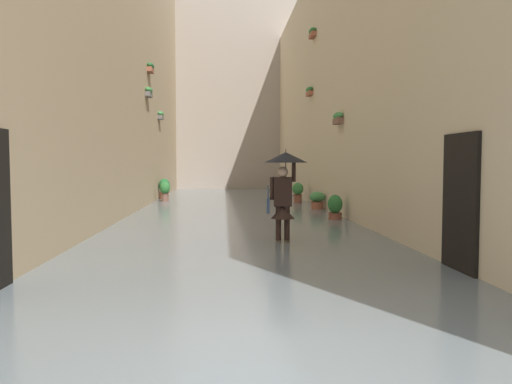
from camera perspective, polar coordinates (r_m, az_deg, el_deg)
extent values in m
plane|color=#605B56|center=(18.17, -2.65, -2.16)|extent=(71.30, 71.30, 0.00)
cube|color=slate|center=(18.17, -2.65, -2.06)|extent=(7.48, 34.52, 0.07)
cube|color=beige|center=(18.92, 10.58, 12.84)|extent=(1.80, 32.52, 9.77)
cube|color=black|center=(8.34, 22.29, -1.31)|extent=(0.08, 1.10, 2.20)
cube|color=#9E563D|center=(21.04, 6.46, 17.34)|extent=(0.20, 0.70, 0.18)
ellipsoid|color=#2D7033|center=(21.08, 6.46, 17.76)|extent=(0.28, 0.76, 0.24)
cube|color=brown|center=(15.94, 9.34, 7.97)|extent=(0.20, 0.70, 0.18)
ellipsoid|color=#428947|center=(15.95, 9.34, 8.54)|extent=(0.28, 0.76, 0.24)
cube|color=#9E563D|center=(21.23, 6.11, 11.09)|extent=(0.20, 0.70, 0.18)
ellipsoid|color=#2D7033|center=(21.25, 6.12, 11.51)|extent=(0.28, 0.76, 0.24)
cube|color=tan|center=(19.04, -16.15, 16.84)|extent=(1.80, 32.52, 12.46)
cube|color=#66605B|center=(23.90, -10.81, 8.35)|extent=(0.20, 0.70, 0.18)
ellipsoid|color=#428947|center=(23.92, -10.81, 8.73)|extent=(0.28, 0.76, 0.24)
cube|color=#66605B|center=(20.35, -12.11, 10.80)|extent=(0.20, 0.70, 0.18)
ellipsoid|color=#387F3D|center=(20.37, -12.12, 11.25)|extent=(0.28, 0.76, 0.24)
cube|color=#9E563D|center=(21.02, -11.94, 13.43)|extent=(0.20, 0.70, 0.18)
ellipsoid|color=#23602D|center=(21.05, -11.94, 13.86)|extent=(0.28, 0.76, 0.24)
cube|color=#A89989|center=(33.54, -3.18, 10.93)|extent=(10.28, 1.80, 12.36)
cube|color=#4C4233|center=(10.68, 2.57, -5.77)|extent=(0.13, 0.25, 0.10)
cylinder|color=black|center=(10.62, 2.57, -3.58)|extent=(0.13, 0.13, 0.72)
cube|color=#4C4233|center=(10.69, 3.54, -5.77)|extent=(0.13, 0.25, 0.10)
cylinder|color=black|center=(10.63, 3.55, -3.58)|extent=(0.13, 0.13, 0.72)
cube|color=black|center=(10.56, 3.07, 0.04)|extent=(0.40, 0.25, 0.62)
cone|color=black|center=(10.60, 3.06, -2.28)|extent=(0.54, 0.54, 0.28)
sphere|color=#DBB293|center=(10.55, 3.08, 2.29)|extent=(0.22, 0.22, 0.22)
cylinder|color=black|center=(10.56, 4.33, 2.36)|extent=(0.09, 0.09, 0.44)
cylinder|color=black|center=(10.55, 1.83, 0.41)|extent=(0.09, 0.09, 0.48)
cylinder|color=black|center=(10.55, 3.41, 2.83)|extent=(0.02, 0.02, 0.41)
cone|color=black|center=(10.55, 3.41, 3.96)|extent=(0.93, 0.93, 0.22)
cylinder|color=black|center=(10.55, 3.41, 4.72)|extent=(0.01, 0.01, 0.08)
cube|color=#334766|center=(10.56, 1.39, -1.53)|extent=(0.08, 0.28, 0.32)
torus|color=#334766|center=(10.54, 1.39, -0.02)|extent=(0.04, 0.30, 0.30)
cylinder|color=#9E563D|center=(18.24, 6.99, -1.66)|extent=(0.44, 0.44, 0.32)
torus|color=brown|center=(18.23, 6.99, -1.15)|extent=(0.47, 0.47, 0.04)
ellipsoid|color=#428947|center=(18.22, 6.99, -0.56)|extent=(0.55, 0.55, 0.38)
cylinder|color=#9E563D|center=(23.48, -10.40, -0.50)|extent=(0.40, 0.40, 0.39)
torus|color=brown|center=(23.47, -10.40, -0.03)|extent=(0.43, 0.43, 0.04)
ellipsoid|color=#23602D|center=(23.45, -10.41, 0.74)|extent=(0.51, 0.51, 0.64)
cylinder|color=brown|center=(15.07, 8.99, -2.88)|extent=(0.39, 0.39, 0.24)
torus|color=brown|center=(15.05, 9.00, -2.42)|extent=(0.43, 0.43, 0.04)
ellipsoid|color=#2D7033|center=(15.03, 9.01, -1.36)|extent=(0.44, 0.44, 0.56)
cylinder|color=brown|center=(22.06, -10.33, -0.73)|extent=(0.29, 0.29, 0.39)
torus|color=brown|center=(22.05, -10.34, -0.23)|extent=(0.32, 0.32, 0.04)
ellipsoid|color=#2D7033|center=(22.03, -10.35, 0.48)|extent=(0.45, 0.45, 0.54)
cylinder|color=brown|center=(21.32, 4.78, -0.84)|extent=(0.34, 0.34, 0.39)
torus|color=brown|center=(21.31, 4.78, -0.32)|extent=(0.37, 0.37, 0.04)
ellipsoid|color=#387F3D|center=(21.30, 4.78, 0.37)|extent=(0.47, 0.47, 0.52)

